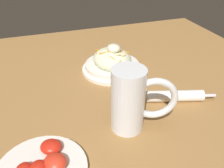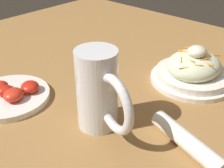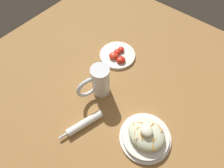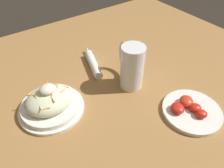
{
  "view_description": "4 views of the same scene",
  "coord_description": "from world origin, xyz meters",
  "px_view_note": "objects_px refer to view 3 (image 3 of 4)",
  "views": [
    {
      "loc": [
        0.45,
        -0.12,
        0.42
      ],
      "look_at": [
        -0.06,
        0.05,
        0.08
      ],
      "focal_mm": 38.52,
      "sensor_mm": 36.0,
      "label": 1
    },
    {
      "loc": [
        0.36,
        0.4,
        0.38
      ],
      "look_at": [
        -0.04,
        0.04,
        0.06
      ],
      "focal_mm": 45.43,
      "sensor_mm": 36.0,
      "label": 2
    },
    {
      "loc": [
        -0.31,
        0.39,
        0.78
      ],
      "look_at": [
        -0.02,
        0.04,
        0.09
      ],
      "focal_mm": 30.31,
      "sensor_mm": 36.0,
      "label": 3
    },
    {
      "loc": [
        -0.36,
        -0.36,
        0.53
      ],
      "look_at": [
        -0.06,
        0.06,
        0.05
      ],
      "focal_mm": 32.96,
      "sensor_mm": 36.0,
      "label": 4
    }
  ],
  "objects_px": {
    "tomato_plate": "(118,55)",
    "beer_mug": "(99,83)",
    "napkin_roll": "(84,123)",
    "salad_plate": "(146,135)"
  },
  "relations": [
    {
      "from": "beer_mug",
      "to": "napkin_roll",
      "type": "distance_m",
      "value": 0.19
    },
    {
      "from": "napkin_roll",
      "to": "tomato_plate",
      "type": "bearing_deg",
      "value": -71.38
    },
    {
      "from": "salad_plate",
      "to": "tomato_plate",
      "type": "xyz_separation_m",
      "value": [
        0.36,
        -0.27,
        -0.02
      ]
    },
    {
      "from": "salad_plate",
      "to": "beer_mug",
      "type": "distance_m",
      "value": 0.3
    },
    {
      "from": "beer_mug",
      "to": "salad_plate",
      "type": "bearing_deg",
      "value": 170.02
    },
    {
      "from": "beer_mug",
      "to": "napkin_roll",
      "type": "bearing_deg",
      "value": 109.47
    },
    {
      "from": "beer_mug",
      "to": "napkin_roll",
      "type": "relative_size",
      "value": 0.83
    },
    {
      "from": "tomato_plate",
      "to": "salad_plate",
      "type": "bearing_deg",
      "value": 142.99
    },
    {
      "from": "napkin_roll",
      "to": "salad_plate",
      "type": "bearing_deg",
      "value": -153.33
    },
    {
      "from": "tomato_plate",
      "to": "beer_mug",
      "type": "bearing_deg",
      "value": 107.97
    }
  ]
}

